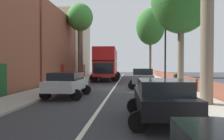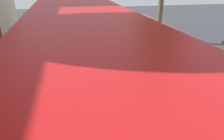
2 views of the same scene
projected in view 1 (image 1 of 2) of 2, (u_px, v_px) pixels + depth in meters
ground_plane at (114, 88)px, 18.63m from camera, size 84.00×84.00×0.00m
road_centre_line at (114, 88)px, 18.63m from camera, size 0.16×54.00×0.01m
sidewalk_left at (59, 87)px, 19.03m from camera, size 2.60×60.00×0.12m
sidewalk_right at (171, 88)px, 18.23m from camera, size 2.60×60.00×0.12m
terraced_houses_left at (22, 35)px, 19.82m from camera, size 4.07×47.52×10.53m
boundary_wall_right at (190, 83)px, 18.09m from camera, size 0.36×54.00×0.96m
double_decker_bus at (107, 62)px, 28.93m from camera, size 3.82×11.01×4.06m
parked_car_silver_left_1 at (67, 83)px, 13.38m from camera, size 2.51×4.19×1.56m
parked_car_black_right_2 at (162, 97)px, 7.49m from camera, size 2.47×3.94×1.51m
parked_car_grey_right_4 at (143, 77)px, 18.78m from camera, size 2.52×3.97×1.70m
parked_car_silver_left_5 at (109, 71)px, 39.56m from camera, size 2.51×4.58×1.71m
street_tree_left_0 at (80, 20)px, 27.38m from camera, size 3.27×3.27×9.72m
street_tree_right_3 at (150, 27)px, 37.07m from camera, size 4.86×4.86×11.67m
lamppost_right at (165, 43)px, 17.68m from camera, size 0.32×0.32×6.31m
litter_bin_right at (177, 80)px, 17.89m from camera, size 0.55×0.55×1.20m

